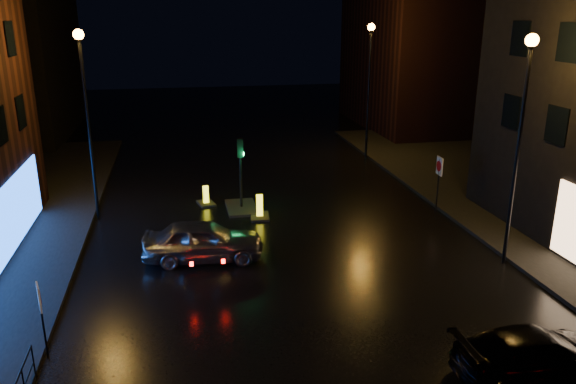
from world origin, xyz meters
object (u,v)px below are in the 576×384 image
road_sign_right (439,171)px  traffic_signal (241,199)px  bollard_near (260,213)px  road_sign_left (40,304)px  silver_hatchback (203,241)px  bollard_far (206,200)px  dark_sedan (537,354)px

road_sign_right → traffic_signal: bearing=-9.2°
bollard_near → road_sign_left: bearing=-121.2°
silver_hatchback → bollard_near: bearing=-29.3°
bollard_near → silver_hatchback: bearing=-118.0°
silver_hatchback → bollard_far: (0.47, 6.46, -0.57)m
bollard_near → road_sign_left: (-7.37, -9.64, 1.40)m
bollard_far → road_sign_right: road_sign_right is taller
dark_sedan → road_sign_right: 12.86m
dark_sedan → bollard_near: 14.08m
silver_hatchback → bollard_far: size_ratio=3.74×
dark_sedan → road_sign_right: bearing=-14.2°
bollard_far → dark_sedan: bearing=-77.5°
traffic_signal → bollard_near: 1.55m
dark_sedan → road_sign_left: (-12.65, 3.40, 1.00)m
traffic_signal → bollard_far: traffic_signal is taller
traffic_signal → dark_sedan: traffic_signal is taller
silver_hatchback → bollard_near: 4.96m
bollard_far → road_sign_right: size_ratio=0.46×
bollard_far → road_sign_left: road_sign_left is taller
road_sign_left → silver_hatchback: bearing=33.6°
road_sign_left → road_sign_right: (15.79, 8.99, 0.32)m
traffic_signal → road_sign_right: 9.43m
silver_hatchback → dark_sedan: size_ratio=1.03×
traffic_signal → silver_hatchback: 5.85m
silver_hatchback → road_sign_right: 11.77m
traffic_signal → silver_hatchback: traffic_signal is taller
silver_hatchback → road_sign_right: size_ratio=1.74×
traffic_signal → bollard_far: bearing=148.5°
bollard_near → road_sign_right: road_sign_right is taller
silver_hatchback → bollard_far: 6.50m
dark_sedan → road_sign_left: size_ratio=2.02×
bollard_near → road_sign_right: bearing=1.9°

